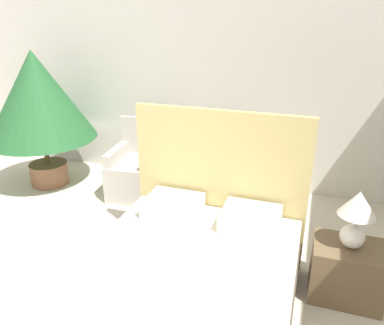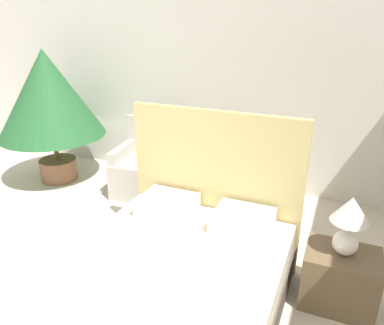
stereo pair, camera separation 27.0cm
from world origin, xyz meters
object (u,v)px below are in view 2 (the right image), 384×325
(armchair_near_window_left, at_px, (141,171))
(bed, at_px, (167,294))
(armchair_near_window_right, at_px, (212,183))
(table_lamp, at_px, (349,220))
(nightstand, at_px, (340,279))
(potted_palm, at_px, (48,96))

(armchair_near_window_left, bearing_deg, bed, -60.84)
(bed, distance_m, armchair_near_window_left, 2.30)
(armchair_near_window_right, bearing_deg, table_lamp, -45.60)
(armchair_near_window_right, bearing_deg, bed, -87.63)
(bed, distance_m, armchair_near_window_right, 1.92)
(nightstand, bearing_deg, armchair_near_window_left, 155.03)
(bed, bearing_deg, table_lamp, 33.44)
(potted_palm, bearing_deg, bed, -34.75)
(bed, relative_size, armchair_near_window_right, 2.32)
(armchair_near_window_left, height_order, nightstand, armchair_near_window_left)
(bed, relative_size, nightstand, 3.89)
(armchair_near_window_right, bearing_deg, nightstand, -45.56)
(armchair_near_window_right, xyz_separation_m, potted_palm, (-2.23, -0.10, 0.88))
(bed, relative_size, potted_palm, 1.23)
(potted_palm, relative_size, table_lamp, 3.68)
(armchair_near_window_right, distance_m, table_lamp, 1.93)
(potted_palm, height_order, nightstand, potted_palm)
(table_lamp, bearing_deg, bed, -146.56)
(potted_palm, relative_size, nightstand, 3.16)
(table_lamp, bearing_deg, armchair_near_window_left, 155.04)
(armchair_near_window_right, distance_m, nightstand, 1.88)
(bed, height_order, nightstand, bed)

